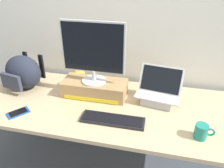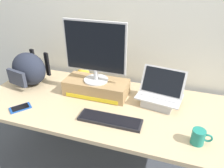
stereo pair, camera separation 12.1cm
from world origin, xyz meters
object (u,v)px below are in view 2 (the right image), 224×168
object	(u,v)px
coffee_mug	(199,137)
plush_toy	(83,73)
open_laptop	(159,97)
external_keyboard	(110,120)
messenger_backpack	(29,69)
toner_box_yellow	(96,87)
cell_phone	(20,108)
desktop_monitor	(95,51)

from	to	relation	value
coffee_mug	plush_toy	bearing A→B (deg)	150.85
open_laptop	plush_toy	bearing A→B (deg)	172.95
external_keyboard	messenger_backpack	distance (m)	0.89
toner_box_yellow	coffee_mug	bearing A→B (deg)	-23.58
cell_phone	plush_toy	distance (m)	0.63
external_keyboard	messenger_backpack	world-z (taller)	messenger_backpack
external_keyboard	plush_toy	bearing A→B (deg)	129.55
open_laptop	coffee_mug	size ratio (longest dim) A/B	2.93
desktop_monitor	coffee_mug	distance (m)	0.91
coffee_mug	plush_toy	distance (m)	1.14
desktop_monitor	plush_toy	size ratio (longest dim) A/B	4.34
toner_box_yellow	cell_phone	xyz separation A→B (m)	(-0.46, -0.37, -0.06)
open_laptop	external_keyboard	xyz separation A→B (m)	(-0.29, -0.32, -0.05)
toner_box_yellow	external_keyboard	size ratio (longest dim) A/B	1.17
open_laptop	cell_phone	distance (m)	1.04
messenger_backpack	plush_toy	distance (m)	0.47
external_keyboard	messenger_backpack	bearing A→B (deg)	160.63
plush_toy	cell_phone	bearing A→B (deg)	-112.57
external_keyboard	coffee_mug	xyz separation A→B (m)	(0.56, -0.04, 0.04)
toner_box_yellow	cell_phone	distance (m)	0.59
messenger_backpack	coffee_mug	bearing A→B (deg)	-0.42
external_keyboard	plush_toy	distance (m)	0.68
coffee_mug	cell_phone	xyz separation A→B (m)	(-1.24, -0.03, -0.04)
toner_box_yellow	messenger_backpack	world-z (taller)	messenger_backpack
plush_toy	open_laptop	bearing A→B (deg)	-15.65
toner_box_yellow	messenger_backpack	bearing A→B (deg)	-178.43
desktop_monitor	coffee_mug	world-z (taller)	desktop_monitor
desktop_monitor	messenger_backpack	distance (m)	0.66
open_laptop	external_keyboard	world-z (taller)	open_laptop
coffee_mug	toner_box_yellow	bearing A→B (deg)	156.42
messenger_backpack	plush_toy	xyz separation A→B (m)	(0.40, 0.23, -0.09)
open_laptop	plush_toy	size ratio (longest dim) A/B	3.16
plush_toy	toner_box_yellow	bearing A→B (deg)	-44.88
desktop_monitor	plush_toy	world-z (taller)	desktop_monitor
messenger_backpack	cell_phone	bearing A→B (deg)	-53.35
desktop_monitor	open_laptop	size ratio (longest dim) A/B	1.37
external_keyboard	coffee_mug	size ratio (longest dim) A/B	3.62
toner_box_yellow	open_laptop	size ratio (longest dim) A/B	1.44
desktop_monitor	messenger_backpack	world-z (taller)	desktop_monitor
toner_box_yellow	desktop_monitor	distance (m)	0.31
external_keyboard	plush_toy	world-z (taller)	plush_toy
cell_phone	toner_box_yellow	bearing A→B (deg)	77.28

